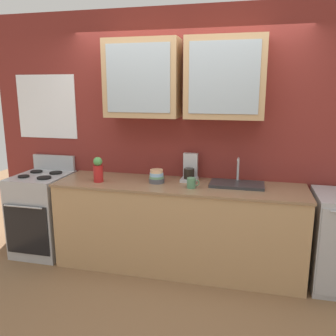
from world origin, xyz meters
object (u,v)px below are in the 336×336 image
object	(u,v)px
coffee_maker	(190,170)
cup_near_sink	(191,183)
sink_faucet	(237,184)
stove_range	(43,213)
bowl_stack	(157,177)
vase	(98,170)

from	to	relation	value
coffee_maker	cup_near_sink	bearing A→B (deg)	-76.69
sink_faucet	coffee_maker	distance (m)	0.53
cup_near_sink	coffee_maker	distance (m)	0.31
sink_faucet	stove_range	bearing A→B (deg)	-177.87
bowl_stack	cup_near_sink	world-z (taller)	bowl_stack
cup_near_sink	sink_faucet	bearing A→B (deg)	23.65
cup_near_sink	coffee_maker	bearing A→B (deg)	103.31
stove_range	cup_near_sink	distance (m)	1.85
vase	coffee_maker	world-z (taller)	coffee_maker
bowl_stack	cup_near_sink	size ratio (longest dim) A/B	1.30
stove_range	sink_faucet	distance (m)	2.26
sink_faucet	bowl_stack	size ratio (longest dim) A/B	3.31
bowl_stack	vase	world-z (taller)	vase
sink_faucet	cup_near_sink	world-z (taller)	sink_faucet
cup_near_sink	stove_range	bearing A→B (deg)	176.48
stove_range	coffee_maker	bearing A→B (deg)	6.43
sink_faucet	coffee_maker	world-z (taller)	coffee_maker
stove_range	cup_near_sink	size ratio (longest dim) A/B	8.77
stove_range	vase	world-z (taller)	vase
cup_near_sink	vase	bearing A→B (deg)	179.67
coffee_maker	vase	bearing A→B (deg)	-162.42
bowl_stack	vase	distance (m)	0.62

